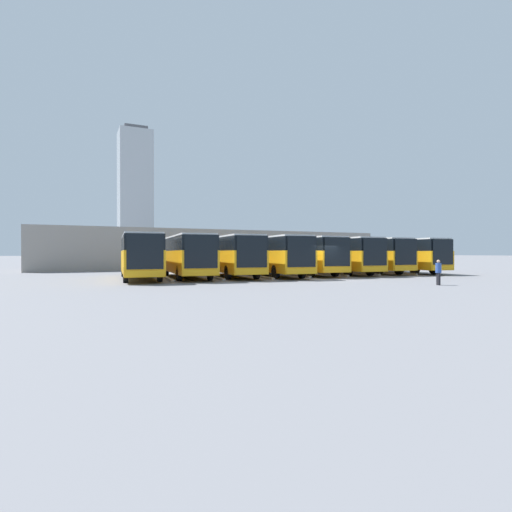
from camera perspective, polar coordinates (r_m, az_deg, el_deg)
The scene contains 19 objects.
ground_plane at distance 30.06m, azimuth 9.82°, elevation -3.29°, with size 600.00×600.00×0.00m, color slate.
bus_0 at distance 42.17m, azimuth 19.65°, elevation 0.24°, with size 3.50×11.78×3.27m.
curb_divider_0 at distance 39.74m, azimuth 19.53°, elevation -2.30°, with size 0.24×5.15×0.15m, color #9E9E99.
bus_1 at distance 40.30m, azimuth 15.33°, elevation 0.24°, with size 3.50×11.78×3.27m.
curb_divider_1 at distance 37.89m, azimuth 14.92°, elevation -2.42°, with size 0.24×5.15×0.15m, color #9E9E99.
bus_2 at distance 37.86m, azimuth 11.49°, elevation 0.24°, with size 3.50×11.78×3.27m.
curb_divider_2 at distance 35.48m, azimuth 10.80°, elevation -2.61°, with size 0.24×5.15×0.15m, color #9E9E99.
bus_3 at distance 35.97m, azimuth 6.80°, elevation 0.23°, with size 3.50×11.78×3.27m.
curb_divider_3 at distance 33.64m, azimuth 5.73°, elevation -2.77°, with size 0.24×5.15×0.15m, color #9E9E99.
bus_4 at distance 33.64m, azimuth 2.22°, elevation 0.22°, with size 3.50×11.78×3.27m.
curb_divider_4 at distance 31.38m, azimuth 0.73°, elevation -2.99°, with size 0.24×5.15×0.15m, color #9E9E99.
bus_5 at distance 32.80m, azimuth -3.85°, elevation 0.22°, with size 3.50×11.78×3.27m.
curb_divider_5 at distance 30.64m, azimuth -5.83°, elevation -3.08°, with size 0.24×5.15×0.15m, color #9E9E99.
bus_6 at distance 31.85m, azimuth -9.94°, elevation 0.20°, with size 3.50×11.78×3.27m.
curb_divider_6 at distance 29.83m, azimuth -12.42°, elevation -3.18°, with size 0.24×5.15×0.15m, color #9E9E99.
bus_7 at distance 31.06m, azimuth -16.28°, elevation 0.19°, with size 3.50×11.78×3.27m.
pedestrian at distance 26.56m, azimuth 24.61°, elevation -2.03°, with size 0.46×0.46×1.54m.
station_building at distance 52.23m, azimuth -5.62°, elevation 0.96°, with size 43.33×11.42×4.79m.
office_tower at distance 252.17m, azimuth -16.89°, elevation 8.59°, with size 18.91×18.91×76.95m.
Camera 1 is at (16.92, 24.77, 1.94)m, focal length 28.00 mm.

